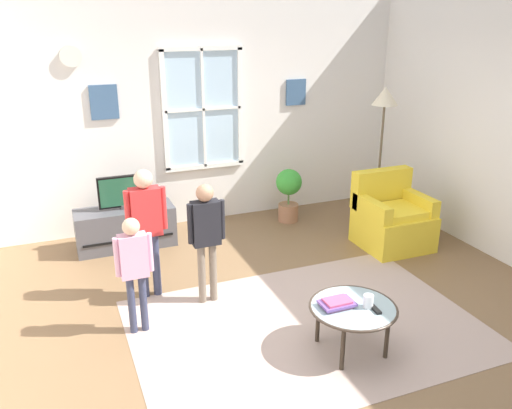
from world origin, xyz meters
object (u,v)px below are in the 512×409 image
remote_near_books (375,309)px  book_stack (337,303)px  person_red_shirt (146,219)px  potted_plant_by_window (289,191)px  floor_lamp (384,111)px  cup (368,301)px  tv_stand (126,228)px  armchair (392,219)px  person_black_shirt (206,230)px  coffee_table (353,309)px  person_pink_shirt (134,262)px  television (122,192)px

remote_near_books → book_stack: bearing=147.1°
person_red_shirt → potted_plant_by_window: bearing=32.0°
remote_near_books → floor_lamp: size_ratio=0.08×
cup → remote_near_books: size_ratio=0.78×
tv_stand → armchair: size_ratio=1.31×
person_black_shirt → armchair: bearing=10.6°
coffee_table → person_pink_shirt: (-1.57, 0.92, 0.29)m
book_stack → person_black_shirt: 1.40m
book_stack → potted_plant_by_window: (0.87, 2.76, -0.02)m
remote_near_books → person_pink_shirt: size_ratio=0.13×
cup → person_red_shirt: (-1.45, 1.55, 0.35)m
tv_stand → coffee_table: size_ratio=1.59×
potted_plant_by_window → book_stack: bearing=-107.5°
cup → potted_plant_by_window: 2.94m
tv_stand → book_stack: 3.01m
remote_near_books → person_pink_shirt: person_pink_shirt is taller
armchair → person_black_shirt: bearing=-169.4°
tv_stand → coffee_table: bearing=-63.3°
cup → floor_lamp: bearing=54.5°
person_black_shirt → person_pink_shirt: 0.77m
remote_near_books → person_pink_shirt: (-1.70, 1.03, 0.25)m
potted_plant_by_window → floor_lamp: 1.58m
television → cup: (1.49, -2.82, -0.23)m
person_black_shirt → person_pink_shirt: bearing=-158.8°
book_stack → remote_near_books: 0.30m
person_black_shirt → floor_lamp: size_ratio=0.66×
cup → floor_lamp: (1.67, 2.34, 1.04)m
coffee_table → cup: bearing=-26.6°
cup → television: bearing=117.9°
coffee_table → potted_plant_by_window: size_ratio=1.01×
coffee_table → person_pink_shirt: 1.84m
tv_stand → cup: (1.49, -2.82, 0.22)m
person_black_shirt → person_red_shirt: bearing=147.8°
tv_stand → book_stack: size_ratio=4.12×
coffee_table → person_black_shirt: person_black_shirt is taller
television → person_black_shirt: person_black_shirt is taller
person_black_shirt → television: bearing=108.7°
television → book_stack: television is taller
person_black_shirt → tv_stand: bearing=108.7°
tv_stand → remote_near_books: (1.52, -2.88, 0.18)m
coffee_table → person_red_shirt: size_ratio=0.56×
armchair → person_pink_shirt: bearing=-166.9°
television → remote_near_books: size_ratio=3.94×
person_black_shirt → potted_plant_by_window: (1.61, 1.62, -0.32)m
remote_near_books → person_pink_shirt: 2.00m
person_pink_shirt → person_black_shirt: bearing=21.2°
television → floor_lamp: floor_lamp is taller
cup → potted_plant_by_window: (0.65, 2.86, -0.04)m
coffee_table → floor_lamp: (1.77, 2.29, 1.12)m
tv_stand → potted_plant_by_window: potted_plant_by_window is taller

